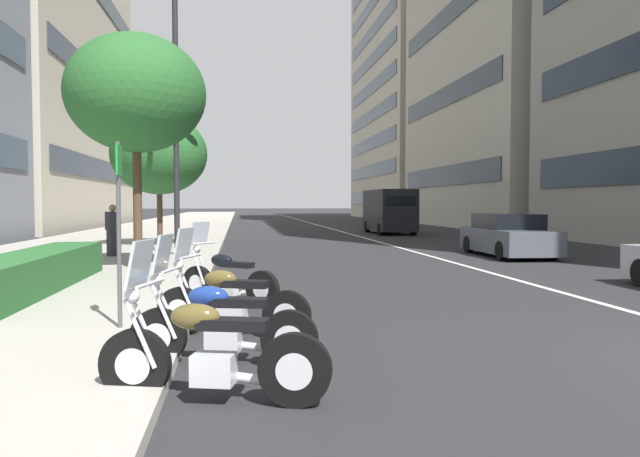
# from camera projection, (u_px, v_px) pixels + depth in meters

# --- Properties ---
(sidewalk_right_plaza) EXTENTS (160.00, 8.73, 0.15)m
(sidewalk_right_plaza) POSITION_uv_depth(u_px,v_px,m) (151.00, 233.00, 34.56)
(sidewalk_right_plaza) COLOR #A39E93
(sidewalk_right_plaza) RESTS_ON ground
(lane_centre_stripe) EXTENTS (110.00, 0.16, 0.01)m
(lane_centre_stripe) POSITION_uv_depth(u_px,v_px,m) (334.00, 229.00, 41.08)
(lane_centre_stripe) COLOR silver
(lane_centre_stripe) RESTS_ON ground
(motorcycle_nearest_camera) EXTENTS (0.77, 2.13, 1.49)m
(motorcycle_nearest_camera) POSITION_uv_depth(u_px,v_px,m) (210.00, 355.00, 5.39)
(motorcycle_nearest_camera) COLOR black
(motorcycle_nearest_camera) RESTS_ON ground
(motorcycle_mid_row) EXTENTS (0.71, 2.11, 1.48)m
(motorcycle_mid_row) POSITION_uv_depth(u_px,v_px,m) (220.00, 327.00, 6.64)
(motorcycle_mid_row) COLOR black
(motorcycle_mid_row) RESTS_ON ground
(motorcycle_far_end_row) EXTENTS (0.94, 2.11, 1.49)m
(motorcycle_far_end_row) POSITION_uv_depth(u_px,v_px,m) (230.00, 304.00, 8.10)
(motorcycle_far_end_row) COLOR black
(motorcycle_far_end_row) RESTS_ON ground
(motorcycle_second_in_row) EXTENTS (1.43, 1.76, 1.48)m
(motorcycle_second_in_row) POSITION_uv_depth(u_px,v_px,m) (227.00, 279.00, 10.74)
(motorcycle_second_in_row) COLOR black
(motorcycle_second_in_row) RESTS_ON ground
(car_lead_in_lane) EXTENTS (4.62, 2.06, 1.46)m
(car_lead_in_lane) POSITION_uv_depth(u_px,v_px,m) (508.00, 236.00, 20.39)
(car_lead_in_lane) COLOR #4C515B
(car_lead_in_lane) RESTS_ON ground
(delivery_van_ahead) EXTENTS (5.05, 2.20, 2.62)m
(delivery_van_ahead) POSITION_uv_depth(u_px,v_px,m) (389.00, 210.00, 35.29)
(delivery_van_ahead) COLOR black
(delivery_van_ahead) RESTS_ON ground
(parking_sign_by_curb) EXTENTS (0.32, 0.06, 2.50)m
(parking_sign_by_curb) POSITION_uv_depth(u_px,v_px,m) (119.00, 216.00, 7.93)
(parking_sign_by_curb) COLOR #47494C
(parking_sign_by_curb) RESTS_ON sidewalk_right_plaza
(street_lamp_with_banners) EXTENTS (1.26, 2.14, 9.13)m
(street_lamp_with_banners) POSITION_uv_depth(u_px,v_px,m) (184.00, 91.00, 19.13)
(street_lamp_with_banners) COLOR #232326
(street_lamp_with_banners) RESTS_ON sidewalk_right_plaza
(clipped_hedge_bed) EXTENTS (6.65, 1.10, 0.72)m
(clipped_hedge_bed) POSITION_uv_depth(u_px,v_px,m) (33.00, 272.00, 11.40)
(clipped_hedge_bed) COLOR #28602D
(clipped_hedge_bed) RESTS_ON sidewalk_right_plaza
(street_tree_by_lamp_post) EXTENTS (3.47, 3.47, 5.91)m
(street_tree_by_lamp_post) POSITION_uv_depth(u_px,v_px,m) (136.00, 94.00, 14.89)
(street_tree_by_lamp_post) COLOR #473323
(street_tree_by_lamp_post) RESTS_ON sidewalk_right_plaza
(street_tree_far_plaza) EXTENTS (3.79, 3.79, 5.24)m
(street_tree_far_plaza) POSITION_uv_depth(u_px,v_px,m) (159.00, 154.00, 23.58)
(street_tree_far_plaza) COLOR #473323
(street_tree_far_plaza) RESTS_ON sidewalk_right_plaza
(pedestrian_on_plaza) EXTENTS (0.47, 0.46, 1.64)m
(pedestrian_on_plaza) POSITION_uv_depth(u_px,v_px,m) (113.00, 230.00, 18.77)
(pedestrian_on_plaza) COLOR #2D2D33
(pedestrian_on_plaza) RESTS_ON sidewalk_right_plaza
(office_tower_mid_left) EXTENTS (25.54, 20.07, 30.45)m
(office_tower_mid_left) POSITION_uv_depth(u_px,v_px,m) (452.00, 93.00, 71.93)
(office_tower_mid_left) COLOR beige
(office_tower_mid_left) RESTS_ON ground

